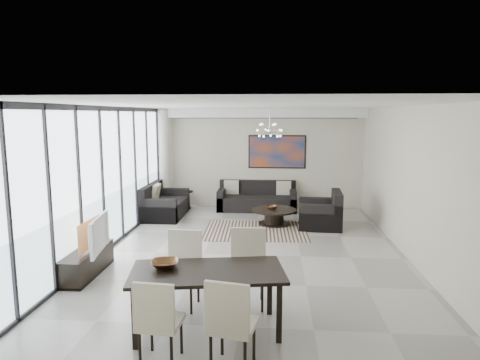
# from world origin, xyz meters

# --- Properties ---
(room_shell) EXTENTS (6.00, 9.00, 2.90)m
(room_shell) POSITION_xyz_m (0.46, 0.00, 1.45)
(room_shell) COLOR #A8A39B
(room_shell) RESTS_ON ground
(window_wall) EXTENTS (0.37, 8.95, 2.90)m
(window_wall) POSITION_xyz_m (-2.86, 0.00, 1.47)
(window_wall) COLOR white
(window_wall) RESTS_ON floor
(soffit) EXTENTS (5.98, 0.40, 0.26)m
(soffit) POSITION_xyz_m (0.00, 4.30, 2.77)
(soffit) COLOR white
(soffit) RESTS_ON room_shell
(painting) EXTENTS (1.68, 0.04, 0.98)m
(painting) POSITION_xyz_m (0.50, 4.47, 1.65)
(painting) COLOR #B14518
(painting) RESTS_ON room_shell
(chandelier) EXTENTS (0.66, 0.66, 0.71)m
(chandelier) POSITION_xyz_m (0.30, 2.50, 2.35)
(chandelier) COLOR silver
(chandelier) RESTS_ON room_shell
(rug) EXTENTS (2.48, 1.94, 0.01)m
(rug) POSITION_xyz_m (0.01, 1.80, 0.01)
(rug) COLOR black
(rug) RESTS_ON floor
(coffee_table) EXTENTS (1.12, 1.12, 0.39)m
(coffee_table) POSITION_xyz_m (0.44, 2.42, 0.22)
(coffee_table) COLOR black
(coffee_table) RESTS_ON floor
(bowl_coffee) EXTENTS (0.29, 0.29, 0.08)m
(bowl_coffee) POSITION_xyz_m (0.38, 2.46, 0.43)
(bowl_coffee) COLOR brown
(bowl_coffee) RESTS_ON coffee_table
(sofa_main) EXTENTS (2.24, 0.92, 0.81)m
(sofa_main) POSITION_xyz_m (-0.06, 4.07, 0.28)
(sofa_main) COLOR black
(sofa_main) RESTS_ON floor
(loveseat) EXTENTS (0.98, 1.75, 0.87)m
(loveseat) POSITION_xyz_m (-2.55, 3.05, 0.30)
(loveseat) COLOR black
(loveseat) RESTS_ON floor
(armchair) EXTENTS (1.06, 1.12, 0.89)m
(armchair) POSITION_xyz_m (1.60, 2.26, 0.31)
(armchair) COLOR black
(armchair) RESTS_ON floor
(side_table) EXTENTS (0.38, 0.38, 0.53)m
(side_table) POSITION_xyz_m (-2.13, 4.06, 0.35)
(side_table) COLOR black
(side_table) RESTS_ON floor
(tv_console) EXTENTS (0.40, 1.41, 0.44)m
(tv_console) POSITION_xyz_m (-2.76, -1.26, 0.22)
(tv_console) COLOR black
(tv_console) RESTS_ON floor
(television) EXTENTS (0.28, 1.05, 0.60)m
(television) POSITION_xyz_m (-2.60, -1.32, 0.74)
(television) COLOR gray
(television) RESTS_ON tv_console
(dining_table) EXTENTS (2.05, 1.26, 0.80)m
(dining_table) POSITION_xyz_m (-0.39, -2.98, 0.71)
(dining_table) COLOR black
(dining_table) RESTS_ON floor
(dining_chair_sw) EXTENTS (0.49, 0.49, 0.99)m
(dining_chair_sw) POSITION_xyz_m (-0.82, -3.80, 0.57)
(dining_chair_sw) COLOR beige
(dining_chair_sw) RESTS_ON floor
(dining_chair_se) EXTENTS (0.57, 0.57, 1.04)m
(dining_chair_se) POSITION_xyz_m (-0.02, -3.85, 0.60)
(dining_chair_se) COLOR beige
(dining_chair_se) RESTS_ON floor
(dining_chair_nw) EXTENTS (0.54, 0.54, 1.08)m
(dining_chair_nw) POSITION_xyz_m (-0.87, -2.25, 0.63)
(dining_chair_nw) COLOR beige
(dining_chair_nw) RESTS_ON floor
(dining_chair_ne) EXTENTS (0.54, 0.54, 1.10)m
(dining_chair_ne) POSITION_xyz_m (0.07, -2.13, 0.64)
(dining_chair_ne) COLOR beige
(dining_chair_ne) RESTS_ON floor
(bowl_dining) EXTENTS (0.42, 0.42, 0.09)m
(bowl_dining) POSITION_xyz_m (-0.96, -2.91, 0.84)
(bowl_dining) COLOR brown
(bowl_dining) RESTS_ON dining_table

